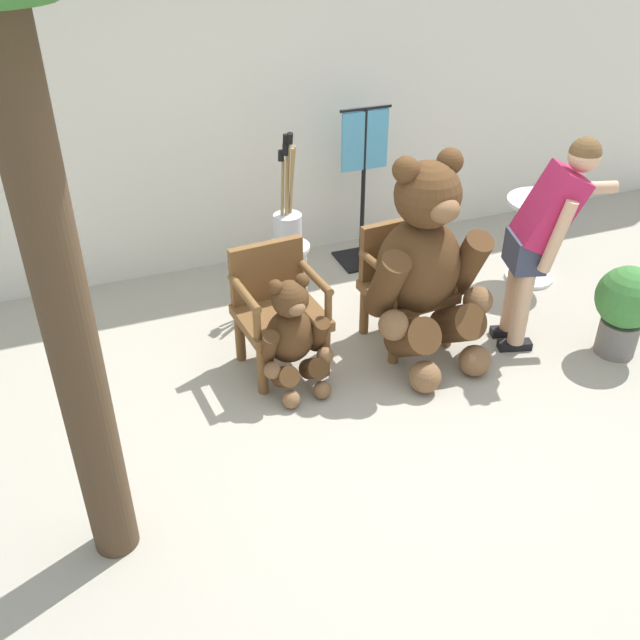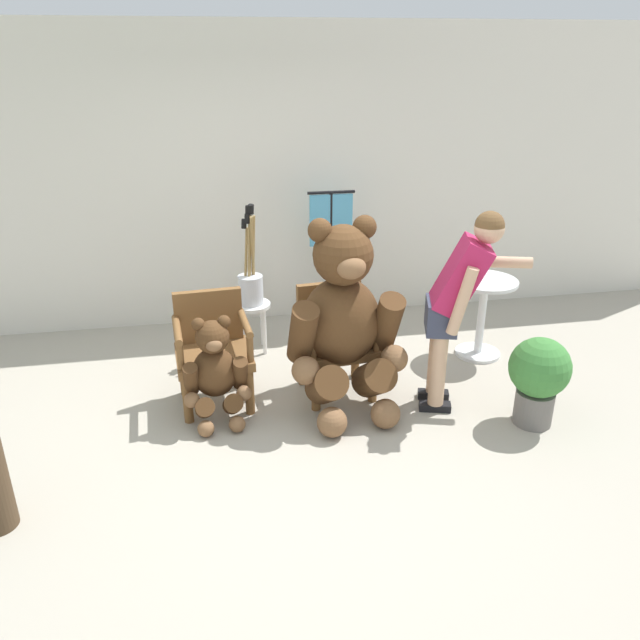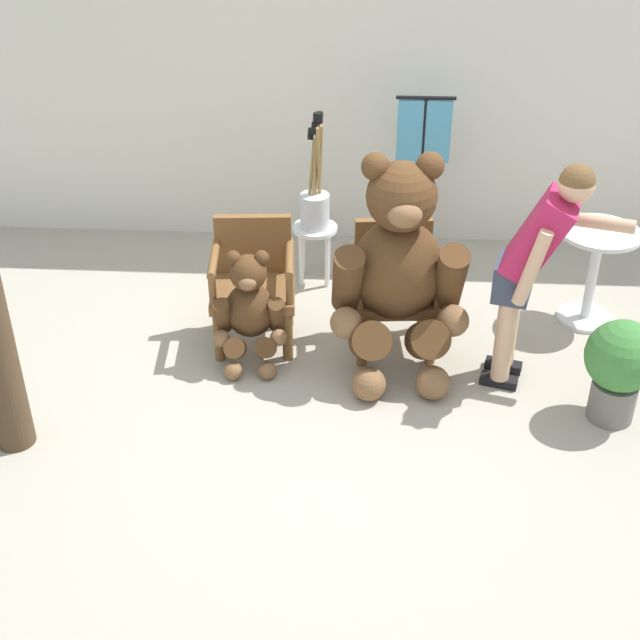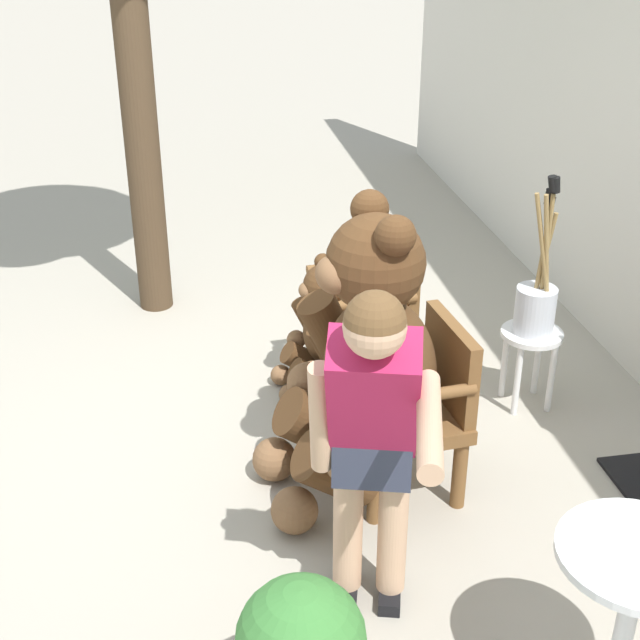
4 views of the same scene
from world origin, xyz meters
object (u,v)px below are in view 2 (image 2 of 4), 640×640
(wooden_chair_left, at_px, (212,347))
(clothing_display_stand, at_px, (331,258))
(brush_bucket, at_px, (251,282))
(wooden_chair_right, at_px, (335,337))
(teddy_bear_large, at_px, (344,320))
(teddy_bear_small, at_px, (215,371))
(white_stool, at_px, (252,314))
(potted_plant, at_px, (539,375))
(round_side_table, at_px, (482,309))
(person_visitor, at_px, (458,296))

(wooden_chair_left, xyz_separation_m, clothing_display_stand, (1.16, 1.19, 0.26))
(wooden_chair_left, distance_m, brush_bucket, 0.93)
(wooden_chair_right, relative_size, clothing_display_stand, 0.63)
(teddy_bear_large, distance_m, teddy_bear_small, 1.01)
(white_stool, bearing_deg, wooden_chair_left, -113.81)
(clothing_display_stand, bearing_deg, wooden_chair_right, -99.84)
(wooden_chair_right, height_order, clothing_display_stand, clothing_display_stand)
(teddy_bear_small, height_order, white_stool, teddy_bear_small)
(white_stool, height_order, potted_plant, potted_plant)
(round_side_table, bearing_deg, white_stool, 166.81)
(wooden_chair_right, distance_m, round_side_table, 1.45)
(wooden_chair_left, relative_size, potted_plant, 1.26)
(wooden_chair_left, bearing_deg, teddy_bear_large, -15.07)
(person_visitor, bearing_deg, teddy_bear_large, 169.39)
(wooden_chair_right, bearing_deg, clothing_display_stand, 80.16)
(wooden_chair_right, xyz_separation_m, clothing_display_stand, (0.21, 1.19, 0.26))
(white_stool, bearing_deg, brush_bucket, 44.57)
(teddy_bear_small, bearing_deg, potted_plant, -11.86)
(teddy_bear_large, xyz_separation_m, clothing_display_stand, (0.19, 1.45, -0.00))
(teddy_bear_large, bearing_deg, white_stool, 118.90)
(brush_bucket, bearing_deg, teddy_bear_large, -61.22)
(white_stool, height_order, round_side_table, round_side_table)
(teddy_bear_large, xyz_separation_m, teddy_bear_small, (-0.96, -0.02, -0.32))
(person_visitor, height_order, brush_bucket, person_visitor)
(teddy_bear_large, bearing_deg, round_side_table, 24.14)
(wooden_chair_left, distance_m, clothing_display_stand, 1.68)
(teddy_bear_small, distance_m, round_side_table, 2.44)
(potted_plant, bearing_deg, person_visitor, 145.82)
(round_side_table, distance_m, clothing_display_stand, 1.48)
(teddy_bear_small, height_order, round_side_table, teddy_bear_small)
(wooden_chair_right, xyz_separation_m, teddy_bear_large, (0.01, -0.26, 0.26))
(potted_plant, height_order, clothing_display_stand, clothing_display_stand)
(teddy_bear_small, xyz_separation_m, brush_bucket, (0.36, 1.12, 0.26))
(potted_plant, bearing_deg, round_side_table, 86.76)
(teddy_bear_large, height_order, round_side_table, teddy_bear_large)
(wooden_chair_right, bearing_deg, teddy_bear_large, -87.07)
(round_side_table, bearing_deg, clothing_display_stand, 145.44)
(person_visitor, relative_size, potted_plant, 2.26)
(teddy_bear_large, distance_m, white_stool, 1.30)
(teddy_bear_large, relative_size, teddy_bear_small, 1.81)
(wooden_chair_right, bearing_deg, white_stool, 125.34)
(brush_bucket, distance_m, round_side_table, 2.06)
(wooden_chair_right, bearing_deg, wooden_chair_left, 180.00)
(wooden_chair_right, height_order, teddy_bear_small, wooden_chair_right)
(round_side_table, bearing_deg, person_visitor, -127.11)
(white_stool, distance_m, clothing_display_stand, 0.95)
(brush_bucket, bearing_deg, person_visitor, -41.50)
(wooden_chair_right, xyz_separation_m, round_side_table, (1.40, 0.36, -0.01))
(clothing_display_stand, bearing_deg, white_stool, -155.73)
(wooden_chair_left, relative_size, white_stool, 1.87)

